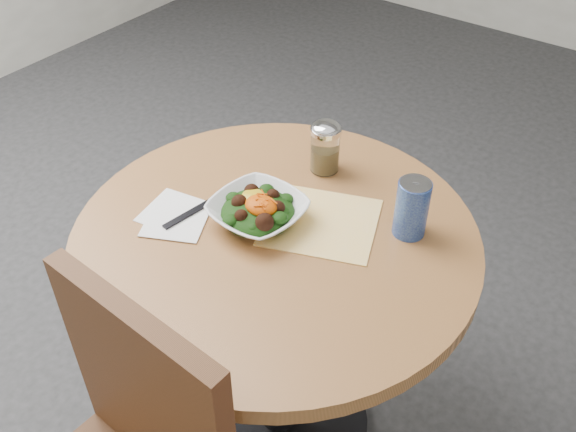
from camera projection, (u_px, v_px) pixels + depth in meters
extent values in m
plane|color=#2A2A2C|center=(278.00, 422.00, 1.89)|extent=(6.00, 6.00, 0.00)
cylinder|color=black|center=(278.00, 419.00, 1.88)|extent=(0.52, 0.52, 0.03)
cylinder|color=black|center=(277.00, 346.00, 1.66)|extent=(0.10, 0.10, 0.71)
cylinder|color=#B57741|center=(275.00, 239.00, 1.42)|extent=(0.90, 0.90, 0.04)
cube|color=#582E19|center=(150.00, 400.00, 1.16)|extent=(0.41, 0.06, 0.49)
cube|color=#FEA50D|center=(321.00, 222.00, 1.43)|extent=(0.31, 0.30, 0.00)
cube|color=white|center=(174.00, 212.00, 1.46)|extent=(0.15, 0.15, 0.00)
cube|color=white|center=(176.00, 220.00, 1.43)|extent=(0.18, 0.18, 0.00)
imported|color=white|center=(258.00, 212.00, 1.42)|extent=(0.22, 0.22, 0.05)
ellipsoid|color=black|center=(258.00, 212.00, 1.42)|extent=(0.17, 0.17, 0.06)
ellipsoid|color=gold|center=(253.00, 196.00, 1.42)|extent=(0.05, 0.05, 0.02)
ellipsoid|color=#D55104|center=(261.00, 205.00, 1.39)|extent=(0.08, 0.06, 0.03)
cube|color=black|center=(191.00, 213.00, 1.45)|extent=(0.04, 0.15, 0.00)
cube|color=black|center=(232.00, 191.00, 1.51)|extent=(0.04, 0.08, 0.00)
cylinder|color=silver|center=(325.00, 151.00, 1.55)|extent=(0.07, 0.07, 0.11)
cylinder|color=#9E8449|center=(325.00, 159.00, 1.56)|extent=(0.06, 0.06, 0.06)
cylinder|color=silver|center=(326.00, 130.00, 1.51)|extent=(0.07, 0.07, 0.01)
ellipsoid|color=silver|center=(326.00, 128.00, 1.51)|extent=(0.07, 0.07, 0.03)
cylinder|color=navy|center=(412.00, 209.00, 1.37)|extent=(0.07, 0.07, 0.13)
cylinder|color=silver|center=(416.00, 183.00, 1.32)|extent=(0.07, 0.07, 0.00)
cube|color=silver|center=(416.00, 180.00, 1.33)|extent=(0.02, 0.03, 0.00)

